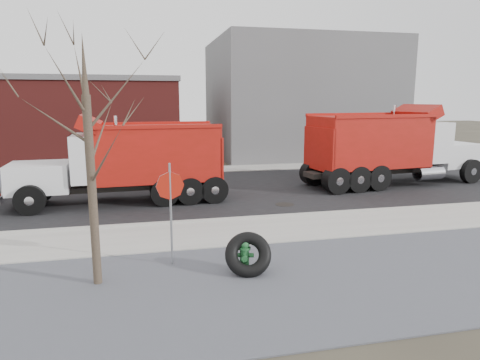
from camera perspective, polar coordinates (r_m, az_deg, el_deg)
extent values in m
plane|color=#383328|center=(12.51, -2.40, -7.55)|extent=(120.00, 120.00, 0.00)
cube|color=slate|center=(9.32, 1.67, -14.02)|extent=(60.00, 5.00, 0.03)
cube|color=#9E9B93|center=(12.74, -2.61, -7.08)|extent=(60.00, 2.50, 0.06)
cube|color=#9E9B93|center=(13.95, -3.58, -5.39)|extent=(60.00, 0.15, 0.11)
cube|color=black|center=(18.53, -5.98, -1.55)|extent=(60.00, 9.40, 0.02)
cube|color=#9E9B93|center=(24.10, -7.65, 1.29)|extent=(60.00, 2.00, 0.06)
cube|color=slate|center=(31.72, 7.78, 10.70)|extent=(12.00, 10.00, 8.00)
cube|color=maroon|center=(29.78, -28.41, 6.66)|extent=(20.00, 8.00, 5.00)
cube|color=slate|center=(29.77, -28.87, 11.74)|extent=(20.20, 8.20, 0.30)
cylinder|color=#382D23|center=(9.35, -19.10, -1.69)|extent=(0.18, 0.18, 4.00)
cone|color=#382D23|center=(9.18, -20.11, 14.38)|extent=(0.14, 0.14, 1.20)
cylinder|color=#286B38|center=(10.10, 0.60, -11.92)|extent=(0.41, 0.41, 0.06)
cylinder|color=#286B38|center=(9.99, 0.60, -10.44)|extent=(0.21, 0.21, 0.56)
cylinder|color=#286B38|center=(9.91, 0.61, -9.08)|extent=(0.28, 0.28, 0.05)
sphere|color=#286B38|center=(9.87, 0.61, -8.57)|extent=(0.22, 0.22, 0.22)
cylinder|color=#286B38|center=(9.84, 0.61, -8.06)|extent=(0.05, 0.05, 0.06)
cylinder|color=#286B38|center=(9.97, -0.32, -9.98)|extent=(0.13, 0.13, 0.10)
cylinder|color=#286B38|center=(9.96, 1.53, -9.99)|extent=(0.13, 0.13, 0.10)
cylinder|color=#286B38|center=(9.82, 0.60, -10.42)|extent=(0.16, 0.14, 0.14)
torus|color=black|center=(9.80, 1.10, -9.90)|extent=(1.19, 1.01, 1.04)
cylinder|color=gray|center=(10.19, -9.19, -4.65)|extent=(0.05, 0.05, 2.47)
cylinder|color=#A3180B|center=(10.03, -9.31, -0.75)|extent=(0.66, 0.17, 0.67)
cube|color=black|center=(21.21, 19.51, 1.29)|extent=(8.82, 1.94, 0.23)
cube|color=silver|center=(23.51, 26.27, 3.06)|extent=(2.48, 2.26, 1.13)
cube|color=silver|center=(24.29, 28.03, 3.12)|extent=(0.27, 1.79, 1.03)
cube|color=silver|center=(22.11, 22.98, 4.77)|extent=(1.91, 2.54, 1.85)
cube|color=black|center=(22.59, 24.48, 6.08)|extent=(0.30, 2.04, 0.82)
cube|color=#A6130E|center=(20.22, 16.81, 4.98)|extent=(5.39, 3.06, 2.26)
cylinder|color=silver|center=(22.25, 19.74, 6.22)|extent=(0.16, 0.16, 2.46)
cylinder|color=black|center=(24.51, 24.62, 1.88)|extent=(1.16, 0.44, 1.13)
cylinder|color=black|center=(23.00, 28.45, 1.04)|extent=(1.16, 0.44, 1.13)
cylinder|color=black|center=(20.53, 12.19, 1.08)|extent=(1.16, 0.44, 1.13)
cylinder|color=black|center=(18.91, 15.34, 0.14)|extent=(1.16, 0.44, 1.13)
cube|color=black|center=(16.92, -15.13, -0.87)|extent=(7.72, 1.17, 0.21)
cube|color=silver|center=(17.08, -25.13, 0.34)|extent=(2.15, 1.93, 1.04)
cube|color=silver|center=(17.29, -28.63, 0.16)|extent=(0.14, 1.65, 0.94)
cube|color=silver|center=(16.76, -18.90, 2.88)|extent=(1.60, 2.23, 1.69)
cube|color=black|center=(16.77, -21.56, 4.34)|extent=(0.14, 1.88, 0.75)
cube|color=#A6130E|center=(16.77, -11.15, 3.58)|extent=(4.80, 2.47, 2.07)
cylinder|color=silver|center=(15.80, -16.08, 4.15)|extent=(0.14, 0.14, 2.26)
cylinder|color=black|center=(16.24, -26.23, -2.44)|extent=(1.05, 0.33, 1.04)
cylinder|color=black|center=(18.20, -25.09, -1.04)|extent=(1.05, 0.33, 1.04)
cylinder|color=black|center=(16.23, -6.75, -1.41)|extent=(1.05, 0.33, 1.04)
cylinder|color=black|center=(17.99, -7.64, -0.25)|extent=(1.05, 0.33, 1.04)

